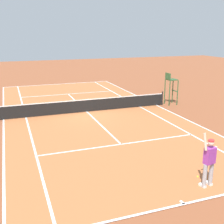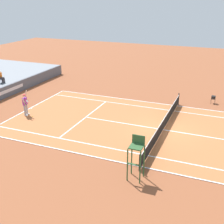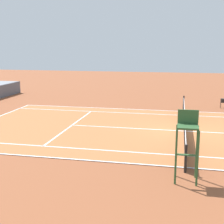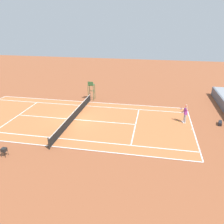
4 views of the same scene
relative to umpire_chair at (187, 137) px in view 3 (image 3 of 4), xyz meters
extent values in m
plane|color=brown|center=(6.63, 0.00, -1.56)|extent=(80.00, 80.00, 0.00)
cube|color=#B76638|center=(6.63, 0.00, -1.55)|extent=(10.98, 23.78, 0.02)
cube|color=white|center=(1.14, 0.00, -1.53)|extent=(0.10, 23.78, 0.01)
cube|color=white|center=(12.12, 0.00, -1.53)|extent=(0.10, 23.78, 0.01)
cube|color=white|center=(2.52, 0.00, -1.53)|extent=(0.10, 23.78, 0.01)
cube|color=white|center=(10.74, 0.00, -1.53)|extent=(0.10, 23.78, 0.01)
cube|color=white|center=(6.63, 6.40, -1.53)|extent=(8.22, 0.10, 0.01)
cube|color=white|center=(6.63, 0.00, -1.53)|extent=(0.10, 12.80, 0.01)
cylinder|color=black|center=(0.69, 0.00, -1.02)|extent=(0.10, 0.10, 1.07)
cylinder|color=black|center=(12.57, 0.00, -1.02)|extent=(0.10, 0.10, 1.07)
cube|color=black|center=(6.63, 0.00, -1.08)|extent=(11.78, 0.02, 0.84)
cube|color=white|center=(6.63, 0.00, -0.66)|extent=(11.78, 0.03, 0.06)
cylinder|color=#2D562D|center=(-0.42, -0.35, -0.61)|extent=(0.07, 0.07, 1.90)
cylinder|color=#2D562D|center=(-0.42, 0.35, -0.61)|extent=(0.07, 0.07, 1.90)
cylinder|color=#2D562D|center=(0.28, -0.35, -0.61)|extent=(0.07, 0.07, 1.90)
cylinder|color=#2D562D|center=(0.28, 0.35, -0.61)|extent=(0.07, 0.07, 1.90)
cube|color=#2D562D|center=(-0.07, 0.00, 0.37)|extent=(0.70, 0.70, 0.06)
cube|color=#2D562D|center=(0.28, 0.00, 0.64)|extent=(0.06, 0.70, 0.48)
cube|color=#2D562D|center=(-0.38, 0.00, -0.51)|extent=(0.10, 0.70, 0.04)
cube|color=black|center=(14.12, -2.90, -1.00)|extent=(0.36, 0.36, 0.28)
cylinder|color=black|center=(13.95, -2.73, -1.35)|extent=(0.02, 0.02, 0.42)
cylinder|color=black|center=(14.29, -2.73, -1.35)|extent=(0.02, 0.02, 0.42)
ellipsoid|color=#D1E533|center=(14.12, -2.90, -0.92)|extent=(0.30, 0.30, 0.12)
camera|label=1|loc=(11.63, 18.77, 3.85)|focal=46.13mm
camera|label=2|loc=(-13.12, -3.95, 7.66)|focal=47.30mm
camera|label=3|loc=(-10.80, 0.32, 3.03)|focal=51.66mm
camera|label=4|loc=(27.04, 7.95, 8.16)|focal=36.27mm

